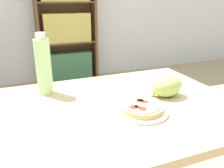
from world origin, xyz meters
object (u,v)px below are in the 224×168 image
at_px(grape_bunch, 167,86).
at_px(bookshelf, 67,26).
at_px(pizza_on_plate, 142,109).
at_px(drink_bottle, 44,66).

bearing_deg(grape_bunch, bookshelf, 88.95).
bearing_deg(bookshelf, pizza_on_plate, -95.06).
bearing_deg(grape_bunch, drink_bottle, 154.73).
height_order(grape_bunch, bookshelf, bookshelf).
relative_size(grape_bunch, drink_bottle, 0.52).
height_order(pizza_on_plate, grape_bunch, grape_bunch).
distance_m(grape_bunch, bookshelf, 2.55).
relative_size(pizza_on_plate, grape_bunch, 1.42).
height_order(grape_bunch, drink_bottle, drink_bottle).
distance_m(pizza_on_plate, bookshelf, 2.67).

